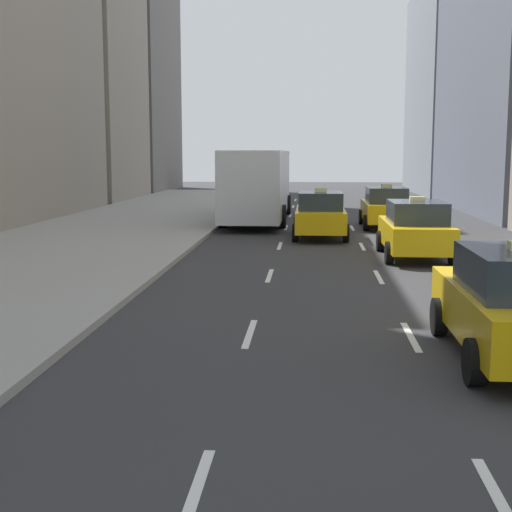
{
  "coord_description": "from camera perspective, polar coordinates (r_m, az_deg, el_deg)",
  "views": [
    {
      "loc": [
        0.85,
        1.83,
        3.16
      ],
      "look_at": [
        -0.15,
        14.78,
        1.27
      ],
      "focal_mm": 50.0,
      "sensor_mm": 36.0,
      "label": 1
    }
  ],
  "objects": [
    {
      "name": "taxi_second",
      "position": [
        22.01,
        12.63,
        2.12
      ],
      "size": [
        2.02,
        4.4,
        1.87
      ],
      "color": "yellow",
      "rests_on": "ground"
    },
    {
      "name": "lane_markings",
      "position": [
        21.47,
        9.05,
        -0.29
      ],
      "size": [
        5.72,
        56.0,
        0.01
      ],
      "color": "white",
      "rests_on": "ground"
    },
    {
      "name": "taxi_third",
      "position": [
        26.69,
        5.16,
        3.33
      ],
      "size": [
        2.02,
        4.4,
        1.87
      ],
      "color": "yellow",
      "rests_on": "ground"
    },
    {
      "name": "city_bus",
      "position": [
        33.3,
        0.18,
        5.9
      ],
      "size": [
        2.8,
        11.61,
        3.25
      ],
      "color": "silver",
      "rests_on": "ground"
    },
    {
      "name": "taxi_fourth",
      "position": [
        30.68,
        10.32,
        3.87
      ],
      "size": [
        2.02,
        4.4,
        1.87
      ],
      "color": "yellow",
      "rests_on": "ground"
    },
    {
      "name": "sidewalk_left",
      "position": [
        26.54,
        -12.82,
        1.38
      ],
      "size": [
        8.0,
        66.0,
        0.15
      ],
      "primitive_type": "cube",
      "color": "#9E9E99",
      "rests_on": "ground"
    }
  ]
}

